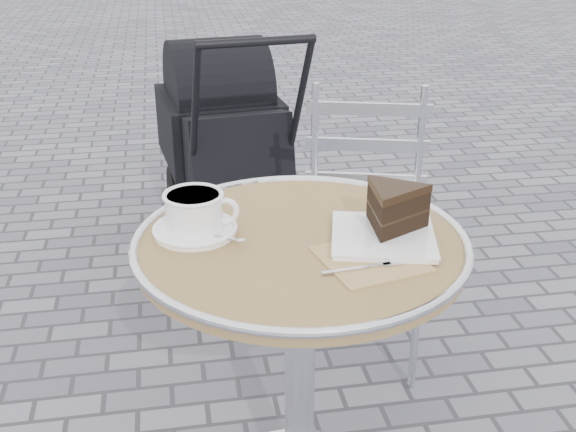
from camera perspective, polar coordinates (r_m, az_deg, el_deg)
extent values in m
cylinder|color=silver|center=(1.72, 0.92, -12.83)|extent=(0.07, 0.07, 0.67)
cylinder|color=tan|center=(1.54, 1.01, -2.43)|extent=(0.70, 0.70, 0.03)
torus|color=silver|center=(1.53, 1.02, -1.93)|extent=(0.72, 0.72, 0.02)
cylinder|color=white|center=(1.57, -7.35, -1.16)|extent=(0.18, 0.18, 0.01)
cylinder|color=white|center=(1.55, -7.44, 0.35)|extent=(0.14, 0.14, 0.08)
torus|color=white|center=(1.55, -4.99, 0.40)|extent=(0.06, 0.02, 0.06)
cylinder|color=beige|center=(1.54, -7.51, 1.55)|extent=(0.11, 0.11, 0.01)
cube|color=tan|center=(1.46, 6.53, -3.39)|extent=(0.23, 0.23, 0.00)
cube|color=white|center=(1.53, 7.52, -1.66)|extent=(0.25, 0.25, 0.01)
cylinder|color=silver|center=(2.20, 1.36, -8.29)|extent=(0.02, 0.02, 0.44)
cylinder|color=silver|center=(2.20, 10.06, -8.64)|extent=(0.02, 0.02, 0.44)
cylinder|color=silver|center=(2.48, 1.96, -4.15)|extent=(0.02, 0.02, 0.44)
cylinder|color=silver|center=(2.49, 9.61, -4.46)|extent=(0.02, 0.02, 0.44)
cube|color=silver|center=(2.23, 6.00, -1.23)|extent=(0.48, 0.48, 0.02)
cube|color=black|center=(2.98, -4.77, 5.75)|extent=(0.47, 0.67, 0.38)
cylinder|color=black|center=(2.37, -2.50, 13.59)|extent=(0.40, 0.07, 0.03)
cylinder|color=black|center=(2.84, -7.19, -3.46)|extent=(0.05, 0.17, 0.17)
cylinder|color=black|center=(2.92, 0.47, -2.43)|extent=(0.05, 0.17, 0.17)
cylinder|color=black|center=(3.32, -8.95, 1.68)|extent=(0.06, 0.27, 0.26)
cylinder|color=black|center=(3.39, -2.35, 2.45)|extent=(0.06, 0.27, 0.26)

